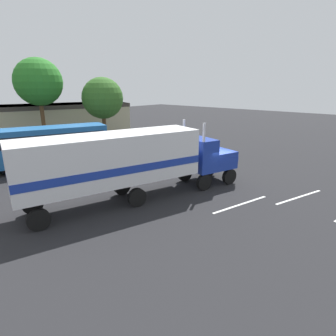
{
  "coord_description": "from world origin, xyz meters",
  "views": [
    {
      "loc": [
        -16.49,
        -10.24,
        6.79
      ],
      "look_at": [
        -3.39,
        1.18,
        1.6
      ],
      "focal_mm": 29.9,
      "sensor_mm": 36.0,
      "label": 1
    }
  ],
  "objects": [
    {
      "name": "tree_left",
      "position": [
        3.53,
        17.2,
        5.28
      ],
      "size": [
        4.7,
        4.7,
        7.66
      ],
      "color": "brown",
      "rests_on": "ground_plane"
    },
    {
      "name": "lane_stripe_near",
      "position": [
        -2.21,
        -3.5,
        0.01
      ],
      "size": [
        4.29,
        1.31,
        0.01
      ],
      "primitive_type": "cube",
      "rotation": [
        0.0,
        0.0,
        -0.27
      ],
      "color": "silver",
      "rests_on": "ground_plane"
    },
    {
      "name": "tree_center",
      "position": [
        -1.78,
        21.35,
        7.05
      ],
      "size": [
        5.11,
        5.11,
        9.64
      ],
      "color": "brown",
      "rests_on": "ground_plane"
    },
    {
      "name": "semi_truck",
      "position": [
        -5.96,
        1.97,
        2.52
      ],
      "size": [
        14.26,
        6.56,
        4.5
      ],
      "color": "#193399",
      "rests_on": "ground_plane"
    },
    {
      "name": "building_backdrop",
      "position": [
        1.67,
        26.24,
        2.36
      ],
      "size": [
        21.1,
        11.68,
        4.32
      ],
      "color": "#B7AD8C",
      "rests_on": "ground_plane"
    },
    {
      "name": "parked_bus",
      "position": [
        -6.37,
        12.84,
        2.07
      ],
      "size": [
        11.23,
        5.99,
        3.4
      ],
      "color": "#1E5999",
      "rests_on": "ground_plane"
    },
    {
      "name": "person_bystander",
      "position": [
        -4.54,
        4.62,
        0.89
      ],
      "size": [
        0.43,
        0.48,
        1.63
      ],
      "color": "#2D3347",
      "rests_on": "ground_plane"
    },
    {
      "name": "ground_plane",
      "position": [
        0.0,
        0.0,
        0.0
      ],
      "size": [
        120.0,
        120.0,
        0.0
      ],
      "primitive_type": "plane",
      "color": "#232326"
    },
    {
      "name": "lane_stripe_mid",
      "position": [
        1.24,
        -5.75,
        0.01
      ],
      "size": [
        4.24,
        1.49,
        0.01
      ],
      "primitive_type": "cube",
      "rotation": [
        0.0,
        0.0,
        -0.31
      ],
      "color": "silver",
      "rests_on": "ground_plane"
    }
  ]
}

